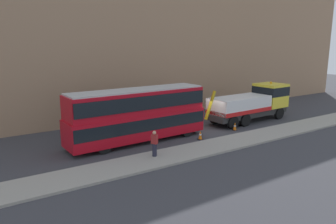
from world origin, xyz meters
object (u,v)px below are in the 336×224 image
object	(u,v)px
recovery_tow_truck	(252,103)
pedestrian_onlooker	(154,144)
traffic_cone_near_bus	(200,135)
traffic_cone_midway	(235,126)
double_decker_bus	(138,113)

from	to	relation	value
recovery_tow_truck	pedestrian_onlooker	world-z (taller)	recovery_tow_truck
recovery_tow_truck	traffic_cone_near_bus	size ratio (longest dim) A/B	14.15
pedestrian_onlooker	traffic_cone_midway	xyz separation A→B (m)	(9.39, 2.15, -0.64)
double_decker_bus	traffic_cone_midway	size ratio (longest dim) A/B	15.44
double_decker_bus	traffic_cone_midway	distance (m)	8.90
double_decker_bus	pedestrian_onlooker	world-z (taller)	double_decker_bus
traffic_cone_near_bus	traffic_cone_midway	world-z (taller)	same
double_decker_bus	traffic_cone_midway	world-z (taller)	double_decker_bus
pedestrian_onlooker	traffic_cone_midway	size ratio (longest dim) A/B	2.38
double_decker_bus	traffic_cone_near_bus	size ratio (longest dim) A/B	15.44
recovery_tow_truck	traffic_cone_midway	size ratio (longest dim) A/B	14.15
traffic_cone_near_bus	pedestrian_onlooker	bearing A→B (deg)	-162.14
recovery_tow_truck	traffic_cone_midway	bearing A→B (deg)	-158.52
recovery_tow_truck	traffic_cone_near_bus	xyz separation A→B (m)	(-8.15, -2.20, -1.42)
recovery_tow_truck	traffic_cone_near_bus	bearing A→B (deg)	-167.03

